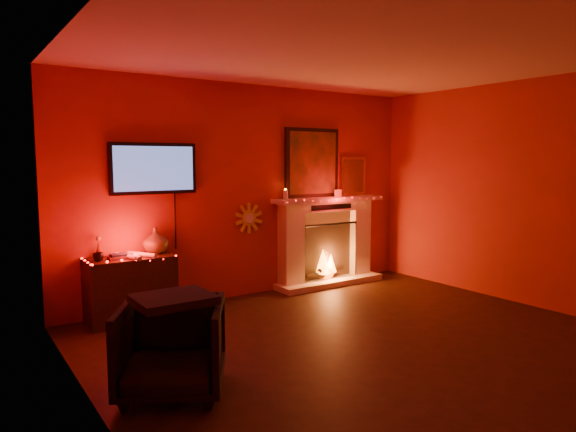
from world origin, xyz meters
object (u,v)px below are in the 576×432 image
(console_table, at_px, (132,284))
(tv, at_px, (154,169))
(armchair, at_px, (172,347))
(fireplace, at_px, (326,233))
(sunburst_clock, at_px, (249,218))

(console_table, bearing_deg, tv, 28.71)
(tv, height_order, armchair, tv)
(tv, bearing_deg, fireplace, -1.50)
(tv, distance_m, armchair, 2.58)
(sunburst_clock, xyz_separation_m, armchair, (-1.90, -2.16, -0.65))
(fireplace, relative_size, tv, 1.76)
(fireplace, relative_size, armchair, 2.83)
(fireplace, bearing_deg, sunburst_clock, 175.63)
(fireplace, height_order, sunburst_clock, fireplace)
(fireplace, xyz_separation_m, armchair, (-3.09, -2.07, -0.37))
(tv, distance_m, console_table, 1.31)
(fireplace, height_order, tv, fireplace)
(sunburst_clock, bearing_deg, armchair, -131.38)
(sunburst_clock, bearing_deg, tv, -178.76)
(fireplace, xyz_separation_m, sunburst_clock, (-1.19, 0.09, 0.28))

